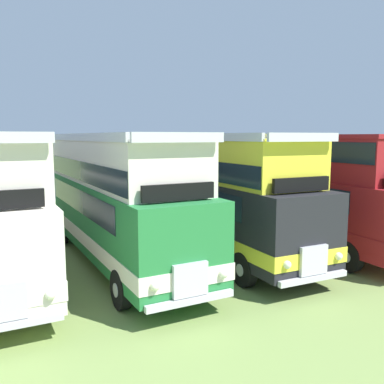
# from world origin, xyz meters

# --- Properties ---
(bus_seventh_in_row) EXTENTS (2.97, 11.21, 4.52)m
(bus_seventh_in_row) POSITION_xyz_m (7.73, 0.12, 2.36)
(bus_seventh_in_row) COLOR #237538
(bus_seventh_in_row) RESTS_ON ground
(bus_eighth_in_row) EXTENTS (2.64, 11.69, 4.52)m
(bus_eighth_in_row) POSITION_xyz_m (11.61, 0.34, 2.36)
(bus_eighth_in_row) COLOR black
(bus_eighth_in_row) RESTS_ON ground
(bus_ninth_in_row) EXTENTS (2.66, 11.60, 4.49)m
(bus_ninth_in_row) POSITION_xyz_m (15.48, -0.08, 2.48)
(bus_ninth_in_row) COLOR maroon
(bus_ninth_in_row) RESTS_ON ground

